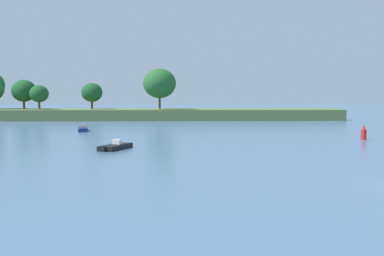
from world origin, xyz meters
TOP-DOWN VIEW (x-y plane):
  - treeline_island at (-24.39, 80.01)m, footprint 76.94×12.73m
  - fishing_skiff at (-27.68, 48.25)m, footprint 2.25×5.74m
  - small_motorboat at (-20.31, 22.65)m, footprint 3.26×5.10m
  - channel_buoy_red at (8.68, 32.45)m, footprint 0.70×0.70m

SIDE VIEW (x-z plane):
  - small_motorboat at x=-20.31m, z-range -0.22..0.75m
  - fishing_skiff at x=-27.68m, z-range -0.23..0.79m
  - channel_buoy_red at x=8.68m, z-range -0.14..1.76m
  - treeline_island at x=-24.39m, z-range -2.47..7.92m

